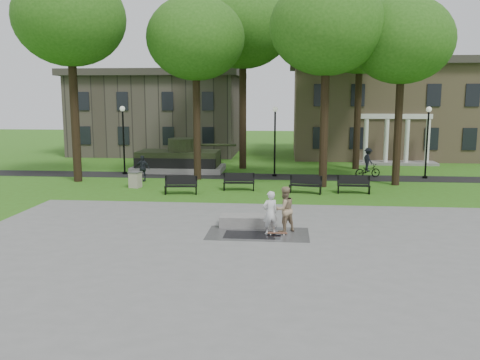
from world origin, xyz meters
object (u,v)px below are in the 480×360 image
object	(u,v)px
skateboarder	(270,213)
park_bench_0	(181,185)
friend_watching	(284,209)
concrete_block	(247,221)
trash_bin	(135,179)
cyclist	(368,165)

from	to	relation	value
skateboarder	park_bench_0	bearing A→B (deg)	-82.29
friend_watching	concrete_block	bearing A→B (deg)	-58.70
trash_bin	concrete_block	bearing A→B (deg)	-49.57
skateboarder	friend_watching	bearing A→B (deg)	-166.95
park_bench_0	trash_bin	world-z (taller)	park_bench_0
cyclist	park_bench_0	size ratio (longest dim) A/B	1.09
friend_watching	park_bench_0	size ratio (longest dim) A/B	1.00
skateboarder	friend_watching	distance (m)	0.70
cyclist	park_bench_0	bearing A→B (deg)	103.87
concrete_block	cyclist	distance (m)	15.57
skateboarder	trash_bin	world-z (taller)	skateboarder
friend_watching	trash_bin	size ratio (longest dim) A/B	1.91
skateboarder	friend_watching	xyz separation A→B (m)	(0.55, 0.43, 0.06)
concrete_block	park_bench_0	bearing A→B (deg)	121.45
skateboarder	trash_bin	size ratio (longest dim) A/B	1.79
friend_watching	trash_bin	world-z (taller)	friend_watching
concrete_block	cyclist	xyz separation A→B (m)	(7.05, 13.87, 0.57)
cyclist	park_bench_0	world-z (taller)	cyclist
concrete_block	trash_bin	bearing A→B (deg)	130.43
friend_watching	trash_bin	xyz separation A→B (m)	(-8.92, 9.37, -0.45)
cyclist	trash_bin	bearing A→B (deg)	91.99
park_bench_0	skateboarder	bearing A→B (deg)	-63.13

